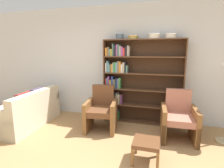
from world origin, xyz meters
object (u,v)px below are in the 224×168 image
object	(u,v)px
bookshelf	(134,81)
bowl_slate	(154,36)
bowl_stoneware	(133,37)
bowl_sage	(171,36)
armchair_leather	(102,110)
couch	(25,112)
armchair_cushioned	(179,118)
bowl_cream	(120,36)
footstool	(146,144)

from	to	relation	value
bookshelf	bowl_slate	distance (m)	1.10
bowl_stoneware	bowl_sage	size ratio (longest dim) A/B	0.96
armchair_leather	bookshelf	bearing A→B (deg)	-142.55
bookshelf	bowl_stoneware	xyz separation A→B (m)	(-0.03, -0.01, 1.00)
bowl_slate	couch	world-z (taller)	bowl_slate
bowl_stoneware	armchair_cushioned	bearing A→B (deg)	-30.53
bowl_slate	bowl_sage	bearing A→B (deg)	0.00
bowl_stoneware	bowl_cream	bearing A→B (deg)	180.00
armchair_cushioned	bowl_slate	bearing A→B (deg)	-49.67
armchair_cushioned	bowl_sage	bearing A→B (deg)	-72.83
armchair_leather	footstool	bearing A→B (deg)	129.80
bowl_stoneware	bookshelf	bearing A→B (deg)	20.91
bowl_stoneware	footstool	size ratio (longest dim) A/B	0.61
bowl_slate	footstool	size ratio (longest dim) A/B	0.70
bowl_cream	footstool	distance (m)	2.44
armchair_cushioned	footstool	size ratio (longest dim) A/B	2.34
armchair_leather	bowl_sage	bearing A→B (deg)	-164.63
bowl_slate	armchair_leather	size ratio (longest dim) A/B	0.30
bowl_cream	armchair_leather	xyz separation A→B (m)	(-0.25, -0.60, -1.60)
bowl_stoneware	bowl_sage	xyz separation A→B (m)	(0.80, 0.00, 0.01)
footstool	bowl_slate	bearing A→B (deg)	91.12
bookshelf	bowl_stoneware	world-z (taller)	bowl_stoneware
bowl_slate	bowl_sage	world-z (taller)	bowl_slate
bowl_sage	footstool	bearing A→B (deg)	-101.46
bookshelf	couch	bearing A→B (deg)	-158.53
armchair_cushioned	footstool	distance (m)	1.08
bookshelf	bowl_sage	xyz separation A→B (m)	(0.76, -0.01, 1.01)
bowl_cream	bowl_slate	size ratio (longest dim) A/B	0.70
bowl_sage	footstool	world-z (taller)	bowl_sage
bowl_cream	bowl_slate	distance (m)	0.77
bowl_stoneware	bowl_slate	bearing A→B (deg)	0.00
bowl_sage	bookshelf	bearing A→B (deg)	179.06
bookshelf	bowl_stoneware	distance (m)	1.00
footstool	bookshelf	bearing A→B (deg)	106.36
bookshelf	armchair_leather	xyz separation A→B (m)	(-0.59, -0.61, -0.58)
armchair_leather	bowl_stoneware	bearing A→B (deg)	-141.51
bowl_cream	couch	size ratio (longest dim) A/B	0.12
couch	bowl_sage	bearing A→B (deg)	-76.97
bowl_sage	couch	xyz separation A→B (m)	(-3.11, -0.91, -1.70)
bowl_slate	armchair_leather	bearing A→B (deg)	-149.54
bowl_sage	armchair_cushioned	size ratio (longest dim) A/B	0.27
bowl_slate	footstool	distance (m)	2.30
bowl_slate	bowl_sage	distance (m)	0.34
bowl_slate	armchair_cushioned	xyz separation A→B (m)	(0.56, -0.60, -1.59)
armchair_leather	footstool	xyz separation A→B (m)	(1.05, -0.94, -0.12)
bookshelf	armchair_leather	size ratio (longest dim) A/B	2.09
bowl_sage	bowl_slate	bearing A→B (deg)	180.00
bowl_stoneware	bowl_slate	size ratio (longest dim) A/B	0.87
bowl_slate	bowl_cream	bearing A→B (deg)	180.00
bowl_cream	bowl_slate	xyz separation A→B (m)	(0.77, 0.00, -0.01)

